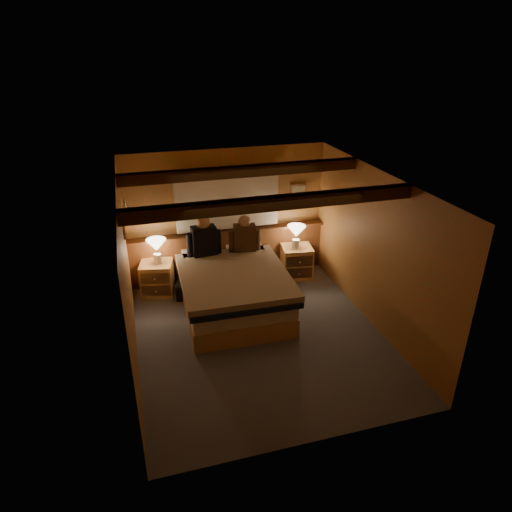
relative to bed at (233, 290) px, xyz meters
name	(u,v)px	position (x,y,z in m)	size (l,w,h in m)	color
floor	(260,336)	(0.21, -0.82, -0.38)	(4.20, 4.20, 0.00)	#575C67
ceiling	(260,182)	(0.21, -0.82, 2.02)	(4.20, 4.20, 0.00)	tan
wall_back	(227,215)	(0.21, 1.28, 0.82)	(3.60, 3.60, 0.00)	#B57341
wall_left	(128,282)	(-1.59, -0.82, 0.82)	(4.20, 4.20, 0.00)	#B57341
wall_right	(375,250)	(2.01, -0.82, 0.82)	(4.20, 4.20, 0.00)	#B57341
wall_front	(319,355)	(0.21, -2.92, 0.82)	(3.60, 3.60, 0.00)	#B57341
wainscot	(229,252)	(0.21, 1.21, 0.10)	(3.60, 0.23, 0.94)	brown
curtain_window	(227,199)	(0.21, 1.21, 1.14)	(2.18, 0.09, 1.11)	#422710
ceiling_beams	(257,185)	(0.21, -0.67, 1.93)	(3.60, 1.65, 0.16)	#422710
coat_rail	(126,209)	(-1.51, 0.75, 1.29)	(0.05, 0.55, 0.24)	silver
framed_print	(298,190)	(1.56, 1.26, 1.17)	(0.30, 0.04, 0.25)	#A07550
bed	(233,290)	(0.00, 0.00, 0.00)	(1.73, 2.20, 0.73)	tan
nightstand_left	(157,278)	(-1.15, 0.91, -0.09)	(0.62, 0.58, 0.59)	tan
nightstand_right	(297,262)	(1.42, 0.85, -0.08)	(0.61, 0.56, 0.60)	tan
lamp_left	(156,247)	(-1.11, 0.91, 0.51)	(0.33, 0.33, 0.44)	white
lamp_right	(296,233)	(1.38, 0.83, 0.52)	(0.33, 0.33, 0.43)	white
person_left	(204,239)	(-0.32, 0.74, 0.64)	(0.60, 0.26, 0.73)	black
person_right	(245,236)	(0.39, 0.72, 0.61)	(0.55, 0.27, 0.67)	#452E1B
duffel_bag	(190,290)	(-0.63, 0.60, -0.24)	(0.50, 0.36, 0.33)	black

